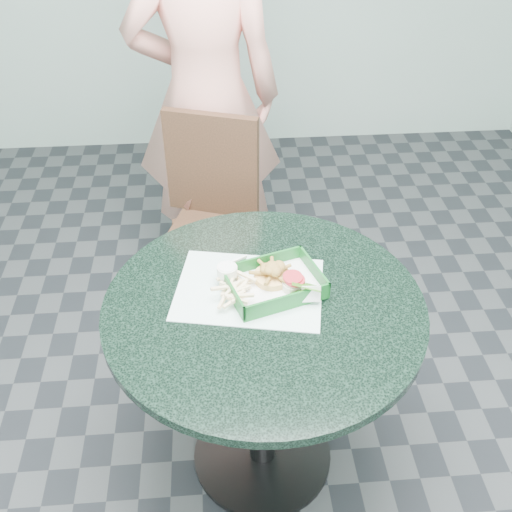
{
  "coord_description": "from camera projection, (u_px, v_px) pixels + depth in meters",
  "views": [
    {
      "loc": [
        -0.12,
        -1.27,
        1.95
      ],
      "look_at": [
        -0.02,
        0.1,
        0.86
      ],
      "focal_mm": 42.0,
      "sensor_mm": 36.0,
      "label": 1
    }
  ],
  "objects": [
    {
      "name": "cafe_table",
      "position": [
        264.0,
        347.0,
        1.85
      ],
      "size": [
        0.94,
        0.94,
        0.75
      ],
      "color": "#252526",
      "rests_on": "floor"
    },
    {
      "name": "sauce_ramekin",
      "position": [
        233.0,
        267.0,
        1.81
      ],
      "size": [
        0.06,
        0.06,
        0.03
      ],
      "rotation": [
        0.0,
        0.0,
        -0.09
      ],
      "color": "white",
      "rests_on": "food_basket"
    },
    {
      "name": "diner_person",
      "position": [
        203.0,
        58.0,
        2.44
      ],
      "size": [
        0.8,
        0.53,
        2.14
      ],
      "primitive_type": "imported",
      "rotation": [
        0.0,
        0.0,
        3.11
      ],
      "color": "#EC9A8A",
      "rests_on": "floor"
    },
    {
      "name": "garnish_cup",
      "position": [
        295.0,
        293.0,
        1.74
      ],
      "size": [
        0.1,
        0.1,
        0.04
      ],
      "rotation": [
        0.0,
        0.0,
        -0.43
      ],
      "color": "silver",
      "rests_on": "food_basket"
    },
    {
      "name": "floor",
      "position": [
        262.0,
        455.0,
        2.21
      ],
      "size": [
        4.0,
        5.0,
        0.02
      ],
      "primitive_type": "cube",
      "color": "#303335",
      "rests_on": "ground"
    },
    {
      "name": "dining_chair",
      "position": [
        214.0,
        211.0,
        2.53
      ],
      "size": [
        0.4,
        0.4,
        0.93
      ],
      "rotation": [
        0.0,
        0.0,
        -0.33
      ],
      "color": "#4C2D1D",
      "rests_on": "floor"
    },
    {
      "name": "food_basket",
      "position": [
        274.0,
        290.0,
        1.78
      ],
      "size": [
        0.27,
        0.2,
        0.05
      ],
      "rotation": [
        0.0,
        0.0,
        0.31
      ],
      "color": "#125A1F",
      "rests_on": "placemat"
    },
    {
      "name": "fries_pile",
      "position": [
        235.0,
        283.0,
        1.77
      ],
      "size": [
        0.14,
        0.15,
        0.04
      ],
      "primitive_type": null,
      "rotation": [
        0.0,
        0.0,
        -0.34
      ],
      "color": "#FFE2AA",
      "rests_on": "food_basket"
    },
    {
      "name": "crab_sandwich",
      "position": [
        275.0,
        276.0,
        1.78
      ],
      "size": [
        0.11,
        0.11,
        0.07
      ],
      "rotation": [
        0.0,
        0.0,
        0.41
      ],
      "color": "tan",
      "rests_on": "food_basket"
    },
    {
      "name": "placemat",
      "position": [
        249.0,
        294.0,
        1.79
      ],
      "size": [
        0.48,
        0.4,
        0.0
      ],
      "primitive_type": "cube",
      "rotation": [
        0.0,
        0.0,
        -0.19
      ],
      "color": "silver",
      "rests_on": "cafe_table"
    }
  ]
}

